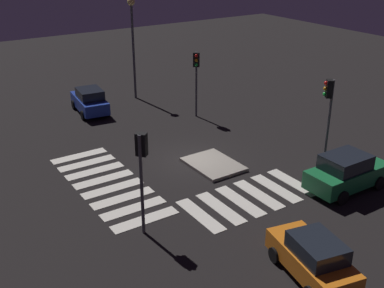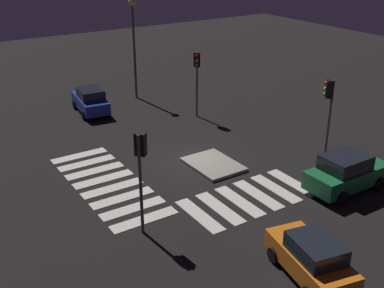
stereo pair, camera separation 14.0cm
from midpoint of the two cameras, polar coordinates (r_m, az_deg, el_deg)
name	(u,v)px [view 2 (the right image)]	position (r m, az deg, el deg)	size (l,w,h in m)	color
ground_plane	(192,160)	(27.02, 0.15, -1.94)	(80.00, 80.00, 0.00)	black
traffic_island	(213,165)	(26.35, 2.70, -2.46)	(3.21, 2.42, 0.18)	gray
car_green	(347,173)	(24.79, 18.13, -3.27)	(2.10, 4.43, 1.92)	#196B38
car_orange	(311,258)	(18.51, 14.28, -13.03)	(4.12, 2.42, 1.71)	orange
car_blue	(90,101)	(34.86, -11.90, 5.09)	(4.24, 2.27, 1.79)	#1E389E
traffic_light_north	(329,101)	(26.44, 16.14, 4.92)	(0.54, 0.53, 4.76)	#47474C
traffic_light_west	(197,69)	(32.48, 0.71, 8.98)	(0.53, 0.54, 4.56)	#47474C
traffic_light_east	(141,159)	(19.32, -5.93, -1.75)	(0.54, 0.53, 4.52)	#47474C
street_lamp	(133,31)	(36.59, -6.89, 13.22)	(0.56, 0.56, 7.54)	#47474C
crosswalk_near	(108,184)	(24.89, -9.87, -4.67)	(8.75, 3.20, 0.02)	silver
crosswalk_side	(249,198)	(23.43, 6.96, -6.40)	(3.20, 6.45, 0.02)	silver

